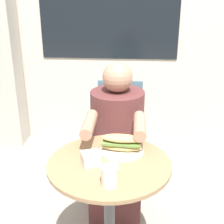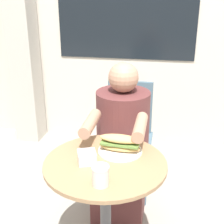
{
  "view_description": "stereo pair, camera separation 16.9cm",
  "coord_description": "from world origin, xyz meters",
  "px_view_note": "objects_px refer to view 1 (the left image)",
  "views": [
    {
      "loc": [
        0.12,
        -1.38,
        1.54
      ],
      "look_at": [
        0.0,
        0.19,
        0.91
      ],
      "focal_mm": 50.0,
      "sensor_mm": 36.0,
      "label": 1
    },
    {
      "loc": [
        0.29,
        -1.36,
        1.54
      ],
      "look_at": [
        0.0,
        0.19,
        0.91
      ],
      "focal_mm": 50.0,
      "sensor_mm": 36.0,
      "label": 2
    }
  ],
  "objects_px": {
    "diner_chair": "(119,126)",
    "seated_diner": "(117,154)",
    "cafe_table": "(109,194)",
    "sandwich_on_plate": "(122,144)",
    "drink_cup": "(110,176)"
  },
  "relations": [
    {
      "from": "seated_diner",
      "to": "diner_chair",
      "type": "bearing_deg",
      "value": -90.2
    },
    {
      "from": "diner_chair",
      "to": "seated_diner",
      "type": "xyz_separation_m",
      "value": [
        0.0,
        -0.35,
        -0.05
      ]
    },
    {
      "from": "cafe_table",
      "to": "seated_diner",
      "type": "bearing_deg",
      "value": 89.01
    },
    {
      "from": "diner_chair",
      "to": "seated_diner",
      "type": "bearing_deg",
      "value": 89.8
    },
    {
      "from": "cafe_table",
      "to": "drink_cup",
      "type": "xyz_separation_m",
      "value": [
        0.02,
        -0.2,
        0.24
      ]
    },
    {
      "from": "cafe_table",
      "to": "seated_diner",
      "type": "xyz_separation_m",
      "value": [
        0.01,
        0.51,
        -0.04
      ]
    },
    {
      "from": "cafe_table",
      "to": "drink_cup",
      "type": "height_order",
      "value": "drink_cup"
    },
    {
      "from": "diner_chair",
      "to": "sandwich_on_plate",
      "type": "height_order",
      "value": "diner_chair"
    },
    {
      "from": "cafe_table",
      "to": "seated_diner",
      "type": "relative_size",
      "value": 0.64
    },
    {
      "from": "cafe_table",
      "to": "drink_cup",
      "type": "relative_size",
      "value": 7.36
    },
    {
      "from": "seated_diner",
      "to": "sandwich_on_plate",
      "type": "height_order",
      "value": "seated_diner"
    },
    {
      "from": "diner_chair",
      "to": "drink_cup",
      "type": "bearing_deg",
      "value": 90.29
    },
    {
      "from": "seated_diner",
      "to": "sandwich_on_plate",
      "type": "distance_m",
      "value": 0.48
    },
    {
      "from": "diner_chair",
      "to": "seated_diner",
      "type": "distance_m",
      "value": 0.35
    },
    {
      "from": "cafe_table",
      "to": "seated_diner",
      "type": "height_order",
      "value": "seated_diner"
    }
  ]
}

